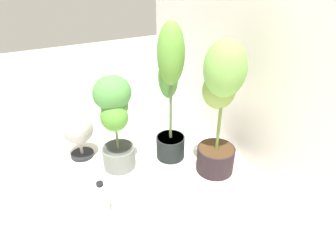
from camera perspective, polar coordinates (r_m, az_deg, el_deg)
name	(u,v)px	position (r m, az deg, el deg)	size (l,w,h in m)	color
ground_plane	(145,191)	(2.01, -4.72, -12.81)	(8.00, 8.00, 0.00)	silver
mylar_back_wall	(265,28)	(1.97, 18.80, 18.09)	(3.20, 0.01, 2.00)	silver
potted_plant_back_center	(220,102)	(1.92, 10.45, 4.70)	(0.39, 0.34, 0.98)	black
potted_plant_front_left	(115,118)	(2.01, -10.56, 1.58)	(0.38, 0.30, 0.73)	slate
potted_plant_back_left	(170,91)	(2.03, 0.43, 7.07)	(0.30, 0.24, 1.05)	black
floor_fan	(78,131)	(2.28, -17.56, -0.90)	(0.27, 0.27, 0.37)	#24252A
nutrient_bottle	(102,200)	(1.81, -12.98, -14.27)	(0.08, 0.08, 0.27)	white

